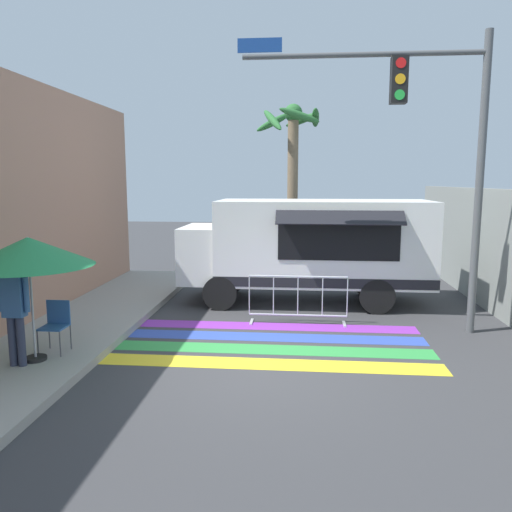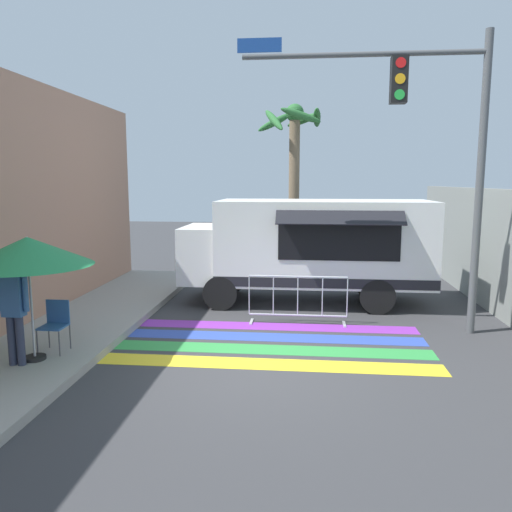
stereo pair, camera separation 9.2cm
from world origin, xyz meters
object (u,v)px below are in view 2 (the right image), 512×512
(food_truck, at_px, (304,244))
(traffic_signal_pole, at_px, (431,130))
(palm_tree, at_px, (294,158))
(vendor_person, at_px, (13,305))
(barricade_front, at_px, (298,300))
(folding_chair, at_px, (55,321))
(patio_umbrella, at_px, (28,252))

(food_truck, distance_m, traffic_signal_pole, 4.33)
(traffic_signal_pole, relative_size, palm_tree, 1.07)
(traffic_signal_pole, xyz_separation_m, vendor_person, (-7.17, -3.08, -3.00))
(barricade_front, bearing_deg, palm_tree, 92.62)
(folding_chair, height_order, palm_tree, palm_tree)
(food_truck, xyz_separation_m, traffic_signal_pole, (2.49, -2.36, 2.64))
(patio_umbrella, bearing_deg, palm_tree, 66.29)
(palm_tree, bearing_deg, folding_chair, -114.09)
(folding_chair, bearing_deg, traffic_signal_pole, 22.73)
(vendor_person, bearing_deg, palm_tree, 51.43)
(traffic_signal_pole, height_order, palm_tree, traffic_signal_pole)
(patio_umbrella, relative_size, barricade_front, 0.96)
(food_truck, bearing_deg, patio_umbrella, -131.15)
(traffic_signal_pole, relative_size, vendor_person, 3.44)
(vendor_person, xyz_separation_m, palm_tree, (4.27, 9.64, 2.75))
(food_truck, bearing_deg, barricade_front, -93.51)
(traffic_signal_pole, height_order, vendor_person, traffic_signal_pole)
(folding_chair, xyz_separation_m, barricade_front, (4.26, 2.65, -0.15))
(patio_umbrella, distance_m, folding_chair, 1.40)
(folding_chair, bearing_deg, food_truck, 50.97)
(folding_chair, relative_size, vendor_person, 0.51)
(vendor_person, distance_m, barricade_front, 5.72)
(food_truck, xyz_separation_m, barricade_front, (-0.13, -2.05, -0.99))
(traffic_signal_pole, distance_m, palm_tree, 7.17)
(food_truck, distance_m, patio_umbrella, 6.90)
(vendor_person, bearing_deg, food_truck, 34.65)
(vendor_person, bearing_deg, folding_chair, 53.73)
(traffic_signal_pole, bearing_deg, folding_chair, -161.27)
(patio_umbrella, distance_m, vendor_person, 0.89)
(barricade_front, bearing_deg, patio_umbrella, -144.54)
(barricade_front, distance_m, palm_tree, 7.10)
(patio_umbrella, height_order, palm_tree, palm_tree)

